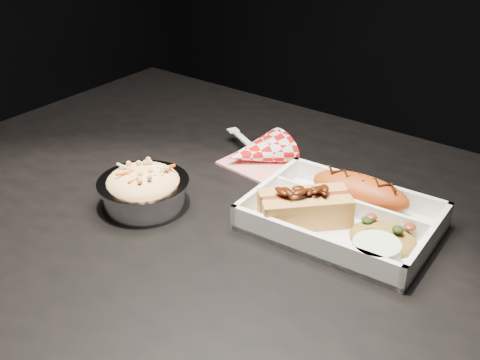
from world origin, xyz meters
name	(u,v)px	position (x,y,z in m)	size (l,w,h in m)	color
dining_table	(256,268)	(0.00, 0.00, 0.66)	(1.20, 0.80, 0.75)	black
food_tray	(342,221)	(0.11, 0.05, 0.76)	(0.26, 0.19, 0.04)	white
fried_pastry	(360,191)	(0.11, 0.11, 0.78)	(0.15, 0.06, 0.05)	#A53F10
hotdog	(305,205)	(0.06, 0.02, 0.78)	(0.13, 0.13, 0.06)	#C38A42
fried_rice_mound	(384,231)	(0.17, 0.04, 0.77)	(0.09, 0.07, 0.03)	olive
cupcake_liner	(376,253)	(0.19, -0.01, 0.77)	(0.06, 0.06, 0.03)	beige
foil_coleslaw_cup	(144,187)	(-0.15, -0.07, 0.78)	(0.13, 0.13, 0.07)	silver
napkin_fork	(256,152)	(-0.10, 0.14, 0.77)	(0.16, 0.14, 0.10)	red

